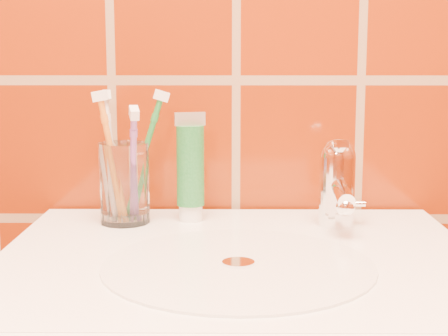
{
  "coord_description": "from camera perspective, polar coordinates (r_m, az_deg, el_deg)",
  "views": [
    {
      "loc": [
        -0.01,
        0.19,
        1.08
      ],
      "look_at": [
        -0.02,
        1.08,
        0.93
      ],
      "focal_mm": 55.0,
      "sensor_mm": 36.0,
      "label": 1
    }
  ],
  "objects": [
    {
      "name": "toothpaste_tube",
      "position": [
        0.95,
        -2.81,
        -0.2
      ],
      "size": [
        0.04,
        0.04,
        0.15
      ],
      "rotation": [
        0.0,
        0.0,
        0.26
      ],
      "color": "white",
      "rests_on": "pedestal_sink"
    },
    {
      "name": "glass_tumbler",
      "position": [
        0.95,
        -8.29,
        -1.25
      ],
      "size": [
        0.08,
        0.08,
        0.11
      ],
      "primitive_type": "cylinder",
      "rotation": [
        0.0,
        0.0,
        -0.21
      ],
      "color": "white",
      "rests_on": "pedestal_sink"
    },
    {
      "name": "toothbrush_2",
      "position": [
        0.93,
        -9.24,
        0.74
      ],
      "size": [
        0.07,
        0.06,
        0.19
      ],
      "primitive_type": null,
      "rotation": [
        0.17,
        0.0,
        -1.43
      ],
      "color": "orange",
      "rests_on": "glass_tumbler"
    },
    {
      "name": "toothbrush_1",
      "position": [
        0.96,
        -9.31,
        0.9
      ],
      "size": [
        0.09,
        0.12,
        0.2
      ],
      "primitive_type": null,
      "rotation": [
        0.27,
        0.0,
        -2.66
      ],
      "color": "silver",
      "rests_on": "glass_tumbler"
    },
    {
      "name": "faucet",
      "position": [
        0.93,
        9.42,
        -0.98
      ],
      "size": [
        0.05,
        0.11,
        0.12
      ],
      "color": "white",
      "rests_on": "pedestal_sink"
    },
    {
      "name": "toothbrush_3",
      "position": [
        0.92,
        -7.58,
        0.03
      ],
      "size": [
        0.07,
        0.13,
        0.19
      ],
      "primitive_type": null,
      "rotation": [
        0.34,
        0.0,
        0.26
      ],
      "color": "#844CA4",
      "rests_on": "glass_tumbler"
    },
    {
      "name": "toothbrush_0",
      "position": [
        0.95,
        -6.74,
        0.92
      ],
      "size": [
        0.1,
        0.09,
        0.19
      ],
      "primitive_type": null,
      "rotation": [
        0.31,
        0.0,
        1.7
      ],
      "color": "#217C35",
      "rests_on": "glass_tumbler"
    }
  ]
}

